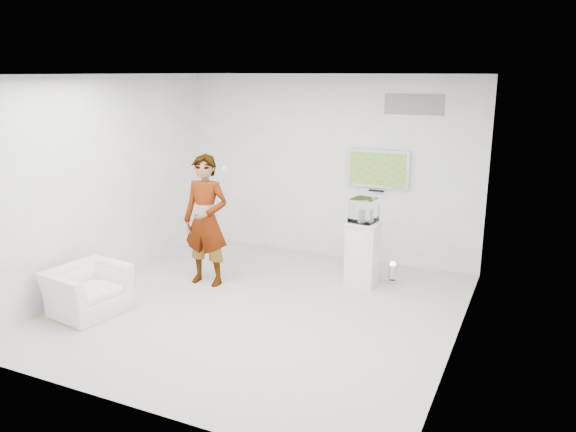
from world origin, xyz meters
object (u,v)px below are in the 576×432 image
object	(u,v)px
floor_uplight	(392,273)
person	(206,220)
armchair	(87,290)
pedestal	(362,253)
tv	(378,169)

from	to	relation	value
floor_uplight	person	bearing A→B (deg)	-155.41
floor_uplight	armchair	bearing A→B (deg)	-141.17
person	armchair	size ratio (longest dim) A/B	2.06
pedestal	armchair	bearing A→B (deg)	-140.25
person	floor_uplight	size ratio (longest dim) A/B	6.04
tv	pedestal	distance (m)	1.51
pedestal	floor_uplight	bearing A→B (deg)	31.31
tv	person	xyz separation A→B (m)	(-1.96, -1.95, -0.60)
person	pedestal	world-z (taller)	person
tv	armchair	size ratio (longest dim) A/B	1.08
tv	person	bearing A→B (deg)	-135.19
tv	armchair	world-z (taller)	tv
tv	pedestal	xyz separation A→B (m)	(0.11, -1.06, -1.07)
tv	person	world-z (taller)	person
tv	person	distance (m)	2.83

